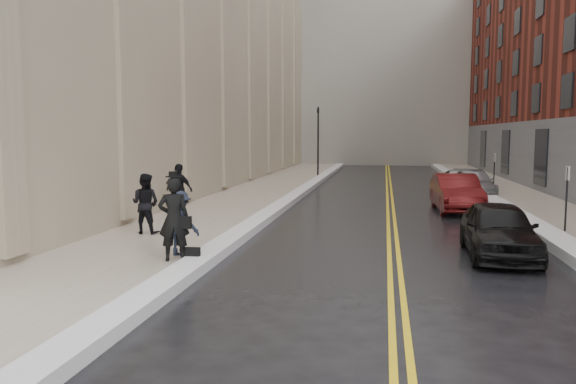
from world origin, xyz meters
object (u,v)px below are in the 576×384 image
at_px(car_silver_far, 461,182).
at_px(pedestrian_main, 174,219).
at_px(car_silver_near, 474,183).
at_px(pedestrian_b, 180,223).
at_px(car_black, 499,230).
at_px(car_maroon, 456,193).
at_px(pedestrian_c, 179,190).
at_px(pedestrian_a, 145,204).

xyz_separation_m(car_silver_far, pedestrian_main, (-9.04, -18.19, 0.51)).
bearing_deg(car_silver_near, pedestrian_b, -119.46).
height_order(pedestrian_main, pedestrian_b, pedestrian_main).
height_order(car_black, pedestrian_b, pedestrian_b).
height_order(car_maroon, car_silver_near, car_maroon).
distance_m(pedestrian_b, pedestrian_c, 7.02).
xyz_separation_m(car_black, pedestrian_main, (-8.01, -2.48, 0.45)).
relative_size(car_maroon, car_silver_far, 0.99).
relative_size(car_black, car_silver_near, 0.92).
bearing_deg(pedestrian_a, car_silver_far, -121.91).
distance_m(car_silver_near, pedestrian_c, 15.98).
distance_m(car_maroon, car_silver_far, 6.78).
bearing_deg(car_black, car_silver_near, 85.59).
height_order(car_black, pedestrian_c, pedestrian_c).
relative_size(car_silver_far, pedestrian_c, 2.41).
xyz_separation_m(car_black, pedestrian_c, (-10.58, 4.70, 0.41)).
xyz_separation_m(pedestrian_main, pedestrian_a, (-2.28, 3.47, -0.09)).
height_order(pedestrian_b, pedestrian_c, pedestrian_c).
distance_m(car_silver_near, pedestrian_main, 19.98).
bearing_deg(car_maroon, car_black, -92.55).
bearing_deg(car_silver_far, pedestrian_c, -136.51).
distance_m(pedestrian_a, pedestrian_c, 3.73).
bearing_deg(pedestrian_b, pedestrian_main, 109.84).
distance_m(car_silver_near, pedestrian_b, 19.49).
distance_m(pedestrian_main, pedestrian_a, 4.15).
bearing_deg(car_silver_near, car_black, -95.70).
relative_size(car_black, pedestrian_b, 2.59).
distance_m(car_black, pedestrian_b, 8.31).
height_order(car_silver_far, pedestrian_b, pedestrian_b).
bearing_deg(pedestrian_c, car_silver_far, -120.33).
distance_m(car_maroon, pedestrian_a, 13.05).
bearing_deg(pedestrian_main, car_black, 179.43).
xyz_separation_m(car_black, car_maroon, (0.00, 9.02, 0.05)).
height_order(car_silver_near, pedestrian_a, pedestrian_a).
bearing_deg(pedestrian_a, pedestrian_c, -79.78).
bearing_deg(pedestrian_b, car_maroon, -114.98).
xyz_separation_m(car_maroon, pedestrian_main, (-8.01, -11.50, 0.40)).
height_order(car_silver_near, pedestrian_c, pedestrian_c).
height_order(car_silver_far, pedestrian_c, pedestrian_c).
bearing_deg(pedestrian_a, car_black, -179.82).
xyz_separation_m(car_maroon, car_silver_far, (1.04, 6.70, -0.12)).
bearing_deg(pedestrian_c, car_black, 172.26).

